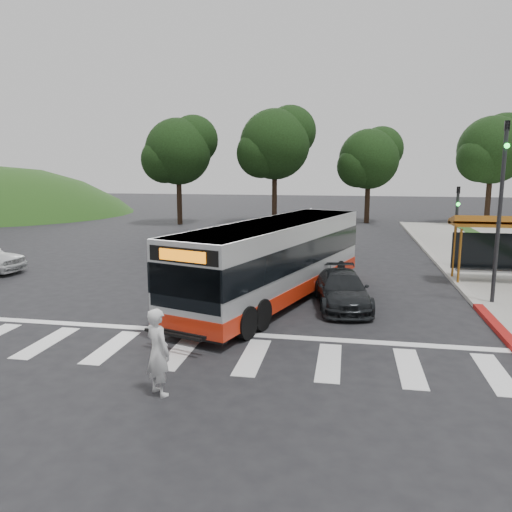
# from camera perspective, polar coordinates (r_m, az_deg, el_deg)

# --- Properties ---
(ground) EXTENTS (140.00, 140.00, 0.00)m
(ground) POSITION_cam_1_polar(r_m,az_deg,el_deg) (18.48, -3.58, -5.38)
(ground) COLOR black
(ground) RESTS_ON ground
(sidewalk_east) EXTENTS (4.00, 40.00, 0.12)m
(sidewalk_east) POSITION_cam_1_polar(r_m,az_deg,el_deg) (26.57, 24.75, -1.36)
(sidewalk_east) COLOR gray
(sidewalk_east) RESTS_ON ground
(curb_east) EXTENTS (0.30, 40.00, 0.15)m
(curb_east) POSITION_cam_1_polar(r_m,az_deg,el_deg) (26.14, 20.51, -1.21)
(curb_east) COLOR #9E9991
(curb_east) RESTS_ON ground
(curb_east_red) EXTENTS (0.32, 6.00, 0.15)m
(curb_east_red) POSITION_cam_1_polar(r_m,az_deg,el_deg) (16.68, 26.37, -7.91)
(curb_east_red) COLOR maroon
(curb_east_red) RESTS_ON ground
(hillside_nw) EXTENTS (44.00, 44.00, 10.00)m
(hillside_nw) POSITION_cam_1_polar(r_m,az_deg,el_deg) (59.83, -27.08, 4.34)
(hillside_nw) COLOR #1E4315
(hillside_nw) RESTS_ON ground
(crosswalk_ladder) EXTENTS (18.00, 2.60, 0.01)m
(crosswalk_ladder) POSITION_cam_1_polar(r_m,az_deg,el_deg) (13.92, -8.65, -10.76)
(crosswalk_ladder) COLOR silver
(crosswalk_ladder) RESTS_ON ground
(bus_shelter) EXTENTS (4.20, 1.60, 2.86)m
(bus_shelter) POSITION_cam_1_polar(r_m,az_deg,el_deg) (23.42, 26.40, 2.75)
(bus_shelter) COLOR #9C5B1A
(bus_shelter) RESTS_ON sidewalk_east
(traffic_signal_ne_tall) EXTENTS (0.18, 0.37, 6.50)m
(traffic_signal_ne_tall) POSITION_cam_1_polar(r_m,az_deg,el_deg) (19.50, 26.20, 5.99)
(traffic_signal_ne_tall) COLOR black
(traffic_signal_ne_tall) RESTS_ON ground
(traffic_signal_ne_short) EXTENTS (0.18, 0.37, 4.00)m
(traffic_signal_ne_short) POSITION_cam_1_polar(r_m,az_deg,el_deg) (26.40, 21.94, 4.08)
(traffic_signal_ne_short) COLOR black
(traffic_signal_ne_short) RESTS_ON ground
(tree_ne_a) EXTENTS (6.16, 5.74, 9.30)m
(tree_ne_a) POSITION_cam_1_polar(r_m,az_deg,el_deg) (46.84, 25.46, 11.00)
(tree_ne_a) COLOR black
(tree_ne_a) RESTS_ON parking_lot
(tree_north_a) EXTENTS (6.60, 6.15, 10.17)m
(tree_north_a) POSITION_cam_1_polar(r_m,az_deg,el_deg) (43.82, 2.29, 12.77)
(tree_north_a) COLOR black
(tree_north_a) RESTS_ON ground
(tree_north_b) EXTENTS (5.72, 5.33, 8.43)m
(tree_north_b) POSITION_cam_1_polar(r_m,az_deg,el_deg) (45.36, 12.87, 10.85)
(tree_north_b) COLOR black
(tree_north_b) RESTS_ON ground
(tree_north_c) EXTENTS (6.16, 5.74, 9.30)m
(tree_north_c) POSITION_cam_1_polar(r_m,az_deg,el_deg) (43.74, -8.77, 11.84)
(tree_north_c) COLOR black
(tree_north_c) RESTS_ON ground
(transit_bus) EXTENTS (5.89, 11.63, 2.95)m
(transit_bus) POSITION_cam_1_polar(r_m,az_deg,el_deg) (18.59, 2.32, -0.60)
(transit_bus) COLOR #B3B6B8
(transit_bus) RESTS_ON ground
(pedestrian) EXTENTS (0.85, 0.79, 1.96)m
(pedestrian) POSITION_cam_1_polar(r_m,az_deg,el_deg) (11.27, -11.14, -10.68)
(pedestrian) COLOR silver
(pedestrian) RESTS_ON ground
(dark_sedan) EXTENTS (2.38, 4.52, 1.25)m
(dark_sedan) POSITION_cam_1_polar(r_m,az_deg,el_deg) (18.11, 9.77, -3.79)
(dark_sedan) COLOR black
(dark_sedan) RESTS_ON ground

